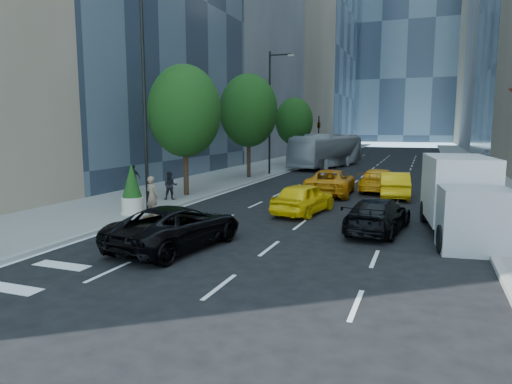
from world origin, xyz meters
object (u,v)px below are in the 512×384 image
at_px(skateboarder, 152,199).
at_px(planter_shrub, 132,190).
at_px(black_sedan_lincoln, 177,227).
at_px(black_sedan_mercedes, 378,215).
at_px(box_truck, 461,196).
at_px(city_bus, 327,151).

distance_m(skateboarder, planter_shrub, 1.07).
height_order(black_sedan_lincoln, black_sedan_mercedes, black_sedan_lincoln).
bearing_deg(black_sedan_mercedes, black_sedan_lincoln, 45.25).
height_order(black_sedan_lincoln, planter_shrub, planter_shrub).
bearing_deg(planter_shrub, black_sedan_mercedes, 4.70).
xyz_separation_m(skateboarder, box_truck, (12.77, 1.28, 0.61)).
relative_size(black_sedan_lincoln, box_truck, 0.82).
bearing_deg(skateboarder, black_sedan_mercedes, -159.51).
relative_size(skateboarder, black_sedan_mercedes, 0.38).
xyz_separation_m(box_truck, planter_shrub, (-13.77, -1.35, -0.25)).
relative_size(skateboarder, city_bus, 0.15).
xyz_separation_m(skateboarder, black_sedan_lincoln, (3.60, -4.00, -0.16)).
relative_size(black_sedan_mercedes, city_bus, 0.39).
relative_size(skateboarder, black_sedan_lincoln, 0.34).
bearing_deg(black_sedan_lincoln, skateboarder, -38.15).
relative_size(black_sedan_lincoln, city_bus, 0.44).
distance_m(black_sedan_mercedes, planter_shrub, 10.85).
bearing_deg(black_sedan_mercedes, skateboarder, 12.17).
distance_m(black_sedan_lincoln, planter_shrub, 6.07).
distance_m(black_sedan_lincoln, city_bus, 32.45).
relative_size(black_sedan_lincoln, black_sedan_mercedes, 1.13).
bearing_deg(city_bus, black_sedan_mercedes, -62.02).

